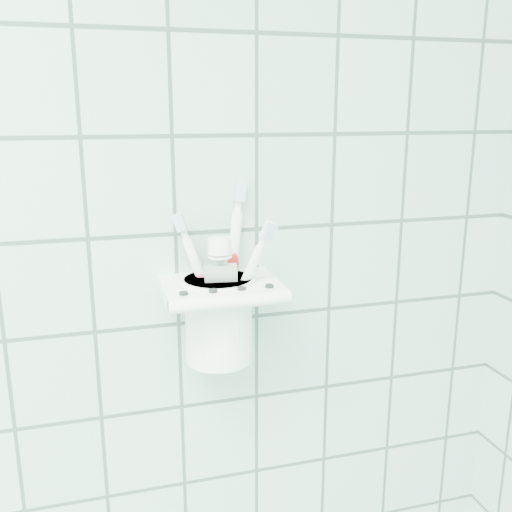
{
  "coord_description": "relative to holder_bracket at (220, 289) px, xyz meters",
  "views": [
    {
      "loc": [
        0.53,
        0.51,
        1.52
      ],
      "look_at": [
        0.7,
        1.1,
        1.36
      ],
      "focal_mm": 40.0,
      "sensor_mm": 36.0,
      "label": 1
    }
  ],
  "objects": [
    {
      "name": "holder_bracket",
      "position": [
        0.0,
        0.0,
        0.0
      ],
      "size": [
        0.14,
        0.11,
        0.04
      ],
      "color": "white",
      "rests_on": "wall_back"
    },
    {
      "name": "cup",
      "position": [
        -0.0,
        0.0,
        -0.04
      ],
      "size": [
        0.09,
        0.09,
        0.11
      ],
      "color": "white",
      "rests_on": "holder_bracket"
    },
    {
      "name": "toothbrush_pink",
      "position": [
        0.01,
        0.01,
        0.01
      ],
      "size": [
        0.06,
        0.03,
        0.18
      ],
      "rotation": [
        -0.05,
        -0.34,
        -0.22
      ],
      "color": "white",
      "rests_on": "cup"
    },
    {
      "name": "toothbrush_blue",
      "position": [
        0.01,
        0.01,
        0.02
      ],
      "size": [
        0.04,
        0.04,
        0.21
      ],
      "rotation": [
        -0.18,
        0.13,
        -0.15
      ],
      "color": "white",
      "rests_on": "cup"
    },
    {
      "name": "toothbrush_orange",
      "position": [
        -0.01,
        0.01,
        0.01
      ],
      "size": [
        0.06,
        0.04,
        0.18
      ],
      "rotation": [
        0.23,
        0.34,
        0.12
      ],
      "color": "white",
      "rests_on": "cup"
    },
    {
      "name": "toothpaste_tube",
      "position": [
        0.0,
        -0.01,
        0.0
      ],
      "size": [
        0.04,
        0.04,
        0.15
      ],
      "rotation": [
        -0.02,
        -0.01,
        -0.13
      ],
      "color": "silver",
      "rests_on": "cup"
    }
  ]
}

